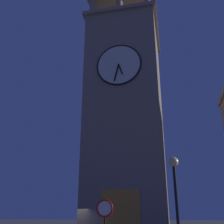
% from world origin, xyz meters
% --- Properties ---
extents(clocktower, '(7.83, 9.27, 29.02)m').
position_xyz_m(clocktower, '(-3.90, -5.04, 11.68)').
color(clocktower, gray).
rests_on(clocktower, ground_plane).
extents(street_lamp, '(0.44, 0.44, 4.48)m').
position_xyz_m(street_lamp, '(-8.28, 9.60, 3.18)').
color(street_lamp, black).
rests_on(street_lamp, ground_plane).
extents(no_horn_sign, '(0.78, 0.14, 2.71)m').
position_xyz_m(no_horn_sign, '(-5.14, 9.60, 2.11)').
color(no_horn_sign, black).
rests_on(no_horn_sign, ground_plane).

